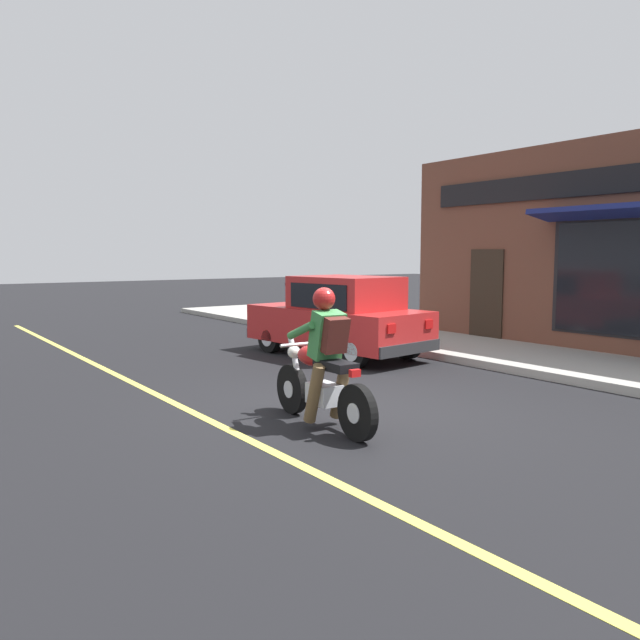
% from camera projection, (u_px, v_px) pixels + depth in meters
% --- Properties ---
extents(ground_plane, '(80.00, 80.00, 0.00)m').
position_uv_depth(ground_plane, '(356.00, 409.00, 8.06)').
color(ground_plane, black).
extents(sidewalk_curb, '(2.60, 22.00, 0.14)m').
position_uv_depth(sidewalk_curb, '(446.00, 345.00, 13.31)').
color(sidewalk_curb, '#9E9B93').
rests_on(sidewalk_curb, ground).
extents(lane_stripe, '(0.12, 19.80, 0.01)m').
position_uv_depth(lane_stripe, '(139.00, 386.00, 9.44)').
color(lane_stripe, '#D1C64C').
rests_on(lane_stripe, ground).
extents(storefront_building, '(1.25, 9.36, 4.20)m').
position_uv_depth(storefront_building, '(606.00, 248.00, 11.87)').
color(storefront_building, brown).
rests_on(storefront_building, ground).
extents(motorcycle_with_rider, '(0.58, 2.02, 1.62)m').
position_uv_depth(motorcycle_with_rider, '(323.00, 369.00, 7.18)').
color(motorcycle_with_rider, black).
rests_on(motorcycle_with_rider, ground).
extents(car_hatchback, '(2.06, 3.94, 1.57)m').
position_uv_depth(car_hatchback, '(339.00, 317.00, 12.16)').
color(car_hatchback, black).
rests_on(car_hatchback, ground).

